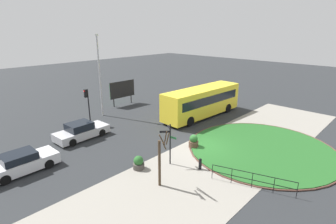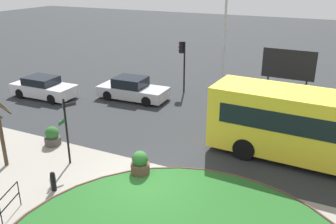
{
  "view_description": "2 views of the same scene",
  "coord_description": "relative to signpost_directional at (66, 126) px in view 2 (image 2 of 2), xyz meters",
  "views": [
    {
      "loc": [
        -15.78,
        -11.15,
        9.1
      ],
      "look_at": [
        -0.27,
        3.62,
        2.22
      ],
      "focal_mm": 27.85,
      "sensor_mm": 36.0,
      "label": 1
    },
    {
      "loc": [
        6.2,
        -10.85,
        7.88
      ],
      "look_at": [
        -0.56,
        3.13,
        1.88
      ],
      "focal_mm": 39.04,
      "sensor_mm": 36.0,
      "label": 2
    }
  ],
  "objects": [
    {
      "name": "sidewalk_paving",
      "position": [
        3.85,
        -2.27,
        -1.74
      ],
      "size": [
        32.0,
        7.55,
        0.02
      ],
      "primitive_type": "cube",
      "color": "gray",
      "rests_on": "ground"
    },
    {
      "name": "car_far_lane",
      "position": [
        -7.48,
        6.37,
        -1.09
      ],
      "size": [
        4.36,
        1.92,
        1.39
      ],
      "rotation": [
        0.0,
        0.0,
        0.02
      ],
      "color": "silver",
      "rests_on": "ground"
    },
    {
      "name": "bollard_foreground",
      "position": [
        0.89,
        -1.99,
        -1.33
      ],
      "size": [
        0.2,
        0.2,
        0.82
      ],
      "color": "black",
      "rests_on": "ground"
    },
    {
      "name": "bus_yellow",
      "position": [
        10.04,
        4.67,
        -0.08
      ],
      "size": [
        10.17,
        2.97,
        3.1
      ],
      "rotation": [
        0.0,
        0.0,
        -0.05
      ],
      "color": "yellow",
      "rests_on": "ground"
    },
    {
      "name": "planter_near_signpost",
      "position": [
        3.29,
        0.46,
        -1.25
      ],
      "size": [
        0.78,
        0.78,
        1.08
      ],
      "color": "brown",
      "rests_on": "ground"
    },
    {
      "name": "signpost_directional",
      "position": [
        0.0,
        0.0,
        0.0
      ],
      "size": [
        0.79,
        0.99,
        3.0
      ],
      "color": "black",
      "rests_on": "ground"
    },
    {
      "name": "lamppost_tall",
      "position": [
        2.8,
        12.72,
        2.85
      ],
      "size": [
        0.32,
        0.32,
        8.61
      ],
      "color": "#B7B7BC",
      "rests_on": "ground"
    },
    {
      "name": "planter_kerbside",
      "position": [
        -1.94,
        1.07,
        -1.32
      ],
      "size": [
        0.78,
        0.78,
        0.95
      ],
      "color": "#47423D",
      "rests_on": "ground"
    },
    {
      "name": "ground",
      "position": [
        3.85,
        -0.05,
        -1.75
      ],
      "size": [
        120.0,
        120.0,
        0.0
      ],
      "primitive_type": "plane",
      "color": "#282B2D"
    },
    {
      "name": "traffic_light_near",
      "position": [
        0.36,
        11.4,
        0.84
      ],
      "size": [
        0.49,
        0.27,
        3.53
      ],
      "rotation": [
        0.0,
        0.0,
        3.2
      ],
      "color": "black",
      "rests_on": "ground"
    },
    {
      "name": "street_tree_bare",
      "position": [
        -2.29,
        -1.43,
        0.1
      ],
      "size": [
        0.98,
        0.87,
        3.68
      ],
      "color": "#423323",
      "rests_on": "ground"
    },
    {
      "name": "billboard_left",
      "position": [
        6.87,
        14.49,
        0.19
      ],
      "size": [
        3.55,
        0.27,
        3.0
      ],
      "rotation": [
        0.0,
        0.0,
        -0.04
      ],
      "color": "black",
      "rests_on": "ground"
    },
    {
      "name": "car_near_lane",
      "position": [
        -1.97,
        8.62,
        -1.09
      ],
      "size": [
        4.63,
        2.07,
        1.46
      ],
      "rotation": [
        0.0,
        0.0,
        0.04
      ],
      "color": "#B7B7BC",
      "rests_on": "ground"
    }
  ]
}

